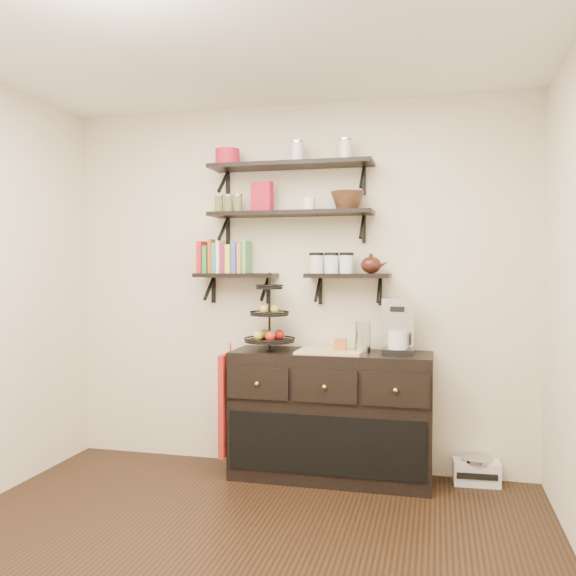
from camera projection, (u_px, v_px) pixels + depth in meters
The scene contains 20 objects.
ceiling at pixel (209, 8), 2.82m from camera, with size 3.50×3.50×0.02m, color white.
back_wall at pixel (295, 287), 4.57m from camera, with size 3.50×0.02×2.70m, color silver.
shelf_top at pixel (290, 166), 4.41m from camera, with size 1.20×0.27×0.23m.
shelf_mid at pixel (290, 214), 4.42m from camera, with size 1.20×0.27×0.23m.
shelf_low_left at pixel (236, 276), 4.55m from camera, with size 0.60×0.25×0.23m.
shelf_low_right at pixel (348, 277), 4.35m from camera, with size 0.60×0.25×0.23m.
cookbooks at pixel (225, 258), 4.56m from camera, with size 0.36×0.15×0.26m.
glass_canisters at pixel (331, 264), 4.37m from camera, with size 0.32×0.10×0.13m.
sideboard at pixel (331, 415), 4.29m from camera, with size 1.40×0.50×0.92m.
fruit_stand at pixel (270, 324), 4.38m from camera, with size 0.36×0.36×0.53m.
candle at pixel (341, 344), 4.26m from camera, with size 0.08×0.08×0.08m, color #985823.
coffee_maker at pixel (398, 327), 4.19m from camera, with size 0.21×0.20×0.39m.
thermal_carafe at pixel (363, 337), 4.20m from camera, with size 0.11×0.11×0.22m, color silver.
apron at pixel (228, 403), 4.37m from camera, with size 0.04×0.31×0.72m, color maroon.
radio at pixel (476, 471), 4.18m from camera, with size 0.32×0.22×0.19m.
recipe_box at pixel (262, 197), 4.46m from camera, with size 0.16×0.06×0.22m, color #B2142D.
walnut_bowl at pixel (347, 201), 4.32m from camera, with size 0.24×0.24×0.13m, color black, non-canonical shape.
ramekins at pixel (309, 204), 4.38m from camera, with size 0.09×0.09×0.10m, color white.
teapot at pixel (371, 263), 4.30m from camera, with size 0.19×0.14×0.14m, color #371610, non-canonical shape.
red_pot at pixel (227, 157), 4.52m from camera, with size 0.18×0.18×0.12m, color #B2142D.
Camera 1 is at (1.04, -2.69, 1.50)m, focal length 38.00 mm.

